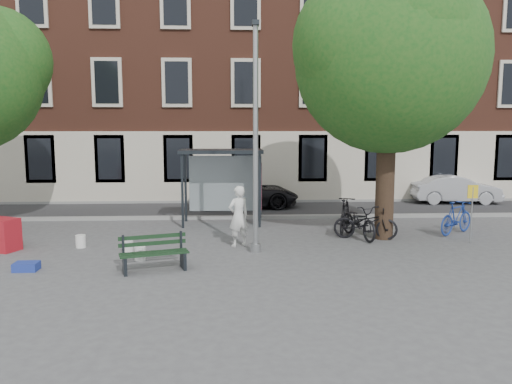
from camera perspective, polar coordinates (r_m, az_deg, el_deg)
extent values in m
plane|color=#4C4C4F|center=(13.73, -0.04, -6.88)|extent=(90.00, 90.00, 0.00)
cube|color=#28282B|center=(20.58, -0.98, -2.03)|extent=(40.00, 4.00, 0.01)
cube|color=gray|center=(18.60, -0.79, -2.88)|extent=(40.00, 0.25, 0.12)
cube|color=gray|center=(22.54, -1.15, -1.05)|extent=(40.00, 0.25, 0.12)
cube|color=brown|center=(26.54, -1.45, 15.26)|extent=(30.00, 8.00, 14.00)
cylinder|color=#9EA0A3|center=(13.31, -0.05, 5.74)|extent=(0.14, 0.14, 6.00)
cylinder|color=#9EA0A3|center=(13.70, -0.05, -6.39)|extent=(0.28, 0.28, 0.24)
cube|color=#1E2328|center=(13.56, -0.05, 18.73)|extent=(0.18, 0.35, 0.12)
cylinder|color=black|center=(15.59, 14.53, 0.96)|extent=(0.56, 0.56, 3.40)
sphere|color=#19541A|center=(15.62, 14.99, 14.57)|extent=(5.60, 5.60, 5.60)
sphere|color=#19541A|center=(16.35, 17.73, 15.91)|extent=(3.92, 3.92, 3.92)
sphere|color=#19541A|center=(15.16, 12.39, 16.02)|extent=(4.20, 4.20, 4.20)
sphere|color=#19541A|center=(14.93, 16.93, 17.18)|extent=(3.64, 3.64, 3.64)
cube|color=#1E2328|center=(16.90, -8.42, 0.08)|extent=(0.08, 0.08, 2.50)
cube|color=#1E2328|center=(16.85, 0.42, 0.13)|extent=(0.08, 0.08, 2.50)
cube|color=#1E2328|center=(18.09, -8.05, 0.57)|extent=(0.08, 0.08, 2.50)
cube|color=#1E2328|center=(18.04, 0.20, 0.62)|extent=(0.08, 0.08, 2.50)
cube|color=#1E2328|center=(17.31, -4.01, 4.67)|extent=(2.85, 1.45, 0.12)
cube|color=#8C999E|center=(18.00, -3.93, 0.99)|extent=(2.34, 0.04, 2.00)
cube|color=#1E2328|center=(17.43, 0.31, 0.79)|extent=(0.12, 1.14, 2.12)
cube|color=#D84C19|center=(17.43, 0.54, 0.79)|extent=(0.02, 0.90, 1.62)
imported|color=white|center=(14.23, -2.01, -2.78)|extent=(0.76, 0.67, 1.75)
cube|color=#1E2328|center=(12.11, -14.78, -8.08)|extent=(0.22, 0.50, 0.41)
cube|color=#1E2328|center=(12.29, -8.32, -7.68)|extent=(0.22, 0.50, 0.41)
cube|color=#16311A|center=(11.97, -11.44, -7.06)|extent=(1.57, 0.57, 0.04)
cube|color=#16311A|center=(12.12, -11.55, -6.87)|extent=(1.57, 0.57, 0.04)
cube|color=#16311A|center=(12.28, -11.66, -6.69)|extent=(1.57, 0.57, 0.04)
cube|color=#16311A|center=(12.33, -11.75, -5.76)|extent=(1.55, 0.51, 0.09)
cube|color=#16311A|center=(12.29, -11.77, -5.01)|extent=(1.55, 0.51, 0.09)
imported|color=black|center=(15.55, 12.41, -3.46)|extent=(2.01, 1.12, 1.00)
imported|color=navy|center=(17.11, 21.93, -2.72)|extent=(1.73, 1.46, 1.07)
imported|color=black|center=(15.64, 11.66, -3.26)|extent=(1.19, 2.14, 1.06)
imported|color=black|center=(16.38, 10.13, -2.62)|extent=(1.17, 1.94, 1.13)
imported|color=black|center=(21.15, -1.23, -0.08)|extent=(4.53, 2.18, 1.24)
imported|color=#B4B6BC|center=(24.01, 21.84, 0.30)|extent=(3.89, 1.56, 1.26)
cube|color=#A91621|center=(15.49, -27.11, -4.35)|extent=(1.06, 0.91, 0.90)
cube|color=#203496|center=(13.18, -24.77, -7.74)|extent=(0.55, 0.41, 0.20)
cylinder|color=silver|center=(14.02, -14.41, -6.06)|extent=(0.36, 0.36, 0.36)
cylinder|color=white|center=(13.20, -13.11, -6.86)|extent=(0.32, 0.32, 0.36)
cylinder|color=white|center=(15.04, -19.41, -5.33)|extent=(0.31, 0.31, 0.36)
cylinder|color=#9EA0A3|center=(15.89, 23.41, -2.45)|extent=(0.04, 0.04, 1.67)
cube|color=yellow|center=(15.79, 23.54, 0.04)|extent=(0.30, 0.05, 0.39)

